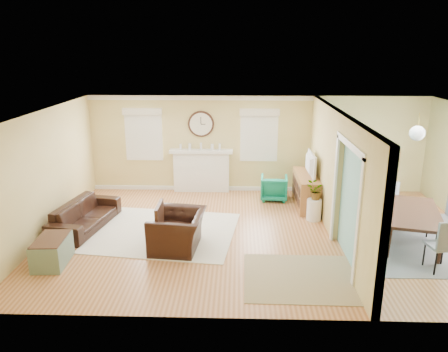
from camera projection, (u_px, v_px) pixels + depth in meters
The scene contains 27 objects.
floor at pixel (261, 234), 9.26m from camera, with size 9.00×9.00×0.00m, color #9F5B2E.
wall_back at pixel (257, 144), 11.77m from camera, with size 9.00×0.02×2.60m, color tan.
wall_front at pixel (274, 238), 6.02m from camera, with size 9.00×0.02×2.60m, color tan.
wall_left at pixel (45, 174), 9.03m from camera, with size 0.02×6.00×2.60m, color tan.
ceiling at pixel (264, 112), 8.52m from camera, with size 9.00×6.00×0.02m, color white.
partition at pixel (335, 170), 9.10m from camera, with size 0.17×6.00×2.60m.
fireplace at pixel (201, 170), 11.90m from camera, with size 1.70×0.30×1.17m.
wall_clock at pixel (201, 124), 11.62m from camera, with size 0.70×0.07×0.70m.
window_left at pixel (144, 131), 11.71m from camera, with size 1.05×0.13×1.42m.
window_right at pixel (259, 132), 11.62m from camera, with size 1.05×0.13×1.42m.
pendant at pixel (417, 133), 8.54m from camera, with size 0.30×0.30×0.55m.
rug_cream at pixel (165, 232), 9.37m from camera, with size 2.94×2.55×0.02m, color white.
rug_jute at pixel (304, 278), 7.52m from camera, with size 2.05×1.68×0.01m, color #978463.
rug_grey at pixel (409, 242), 8.90m from camera, with size 2.39×2.98×0.01m, color slate.
sofa at pixel (85, 215), 9.54m from camera, with size 2.01×0.79×0.59m, color black.
eames_chair at pixel (178, 231), 8.53m from camera, with size 1.14×0.99×0.74m, color black.
green_chair at pixel (274, 188), 11.31m from camera, with size 0.67×0.69×0.63m, color #076F46.
trunk at pixel (52, 251), 7.95m from camera, with size 0.58×0.90×0.50m.
credenza at pixel (307, 190), 10.84m from camera, with size 0.54×1.58×0.80m.
tv at pixel (308, 164), 10.65m from camera, with size 0.97×0.13×0.56m, color black.
garden_stool at pixel (314, 210), 9.98m from camera, with size 0.34×0.34×0.50m, color white.
potted_plant at pixel (315, 191), 9.85m from camera, with size 0.38×0.33×0.42m, color #337F33.
dining_table at pixel (411, 227), 8.81m from camera, with size 1.92×1.07×0.67m, color #3F251A.
dining_chair_n at pixel (395, 200), 9.80m from camera, with size 0.48×0.48×0.89m.
dining_chair_s at pixel (442, 240), 7.63m from camera, with size 0.50×0.50×0.99m.
dining_chair_w at pixel (381, 219), 8.72m from camera, with size 0.45×0.45×0.90m.
dining_chair_e at pixel (443, 214), 8.78m from camera, with size 0.49×0.49×1.01m.
Camera 1 is at (-0.51, -8.55, 3.83)m, focal length 35.00 mm.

